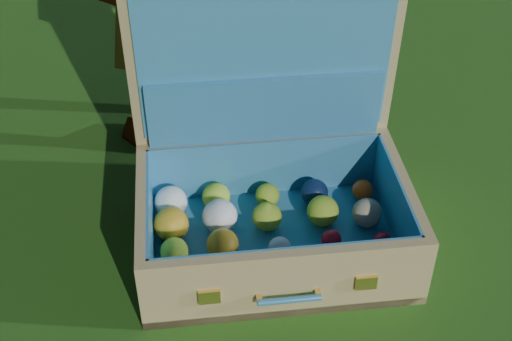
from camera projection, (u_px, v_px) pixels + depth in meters
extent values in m
plane|color=#215114|center=(276.00, 279.00, 1.80)|extent=(60.00, 60.00, 0.00)
cube|color=tan|center=(274.00, 246.00, 1.87)|extent=(0.81, 0.70, 0.03)
cube|color=tan|center=(287.00, 284.00, 1.65)|extent=(0.63, 0.31, 0.21)
cube|color=tan|center=(264.00, 168.00, 1.98)|extent=(0.63, 0.31, 0.21)
cube|color=tan|center=(145.00, 232.00, 1.79)|extent=(0.19, 0.38, 0.21)
cube|color=tan|center=(400.00, 211.00, 1.85)|extent=(0.19, 0.38, 0.21)
cube|color=teal|center=(274.00, 242.00, 1.86)|extent=(0.75, 0.63, 0.01)
cube|color=teal|center=(287.00, 275.00, 1.66)|extent=(0.58, 0.27, 0.18)
cube|color=teal|center=(265.00, 168.00, 1.96)|extent=(0.58, 0.27, 0.18)
cube|color=teal|center=(151.00, 227.00, 1.78)|extent=(0.18, 0.37, 0.18)
cube|color=teal|center=(395.00, 208.00, 1.84)|extent=(0.18, 0.37, 0.18)
cube|color=tan|center=(264.00, 61.00, 1.79)|extent=(0.65, 0.34, 0.46)
cube|color=teal|center=(265.00, 66.00, 1.77)|extent=(0.59, 0.29, 0.41)
cube|color=teal|center=(265.00, 109.00, 1.85)|extent=(0.57, 0.28, 0.19)
cube|color=#F2C659|center=(209.00, 297.00, 1.62)|extent=(0.05, 0.03, 0.04)
cube|color=#F2C659|center=(366.00, 283.00, 1.65)|extent=(0.05, 0.03, 0.04)
cylinder|color=teal|center=(289.00, 300.00, 1.64)|extent=(0.14, 0.08, 0.02)
cube|color=#F2C659|center=(259.00, 300.00, 1.64)|extent=(0.02, 0.02, 0.01)
cube|color=#F2C659|center=(318.00, 294.00, 1.65)|extent=(0.02, 0.02, 0.01)
sphere|color=#FF5915|center=(179.00, 277.00, 1.71)|extent=(0.08, 0.08, 0.08)
sphere|color=#FF5915|center=(226.00, 276.00, 1.72)|extent=(0.07, 0.07, 0.07)
sphere|color=#B2D534|center=(282.00, 271.00, 1.73)|extent=(0.07, 0.07, 0.07)
sphere|color=#C8B48D|center=(339.00, 268.00, 1.72)|extent=(0.09, 0.09, 0.09)
sphere|color=#0D1F45|center=(382.00, 260.00, 1.76)|extent=(0.08, 0.08, 0.08)
sphere|color=#B2D534|center=(175.00, 251.00, 1.78)|extent=(0.07, 0.07, 0.07)
sphere|color=#C28C19|center=(223.00, 244.00, 1.80)|extent=(0.08, 0.08, 0.08)
sphere|color=silver|center=(280.00, 248.00, 1.80)|extent=(0.06, 0.06, 0.06)
sphere|color=red|center=(331.00, 240.00, 1.83)|extent=(0.05, 0.05, 0.05)
sphere|color=red|center=(383.00, 241.00, 1.83)|extent=(0.05, 0.05, 0.05)
sphere|color=#C28C19|center=(171.00, 224.00, 1.84)|extent=(0.09, 0.09, 0.09)
sphere|color=silver|center=(220.00, 216.00, 1.87)|extent=(0.09, 0.09, 0.09)
sphere|color=#B2D534|center=(267.00, 217.00, 1.88)|extent=(0.08, 0.08, 0.08)
sphere|color=#B2D534|center=(323.00, 211.00, 1.89)|extent=(0.08, 0.08, 0.08)
sphere|color=#C8B48D|center=(367.00, 213.00, 1.89)|extent=(0.08, 0.08, 0.08)
sphere|color=silver|center=(171.00, 202.00, 1.91)|extent=(0.09, 0.09, 0.09)
sphere|color=#B2D534|center=(216.00, 197.00, 1.94)|extent=(0.08, 0.08, 0.08)
sphere|color=#B2D534|center=(268.00, 195.00, 1.95)|extent=(0.07, 0.07, 0.07)
sphere|color=#0D1F45|center=(315.00, 193.00, 1.95)|extent=(0.07, 0.07, 0.07)
sphere|color=#FF5915|center=(363.00, 190.00, 1.98)|extent=(0.06, 0.06, 0.06)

